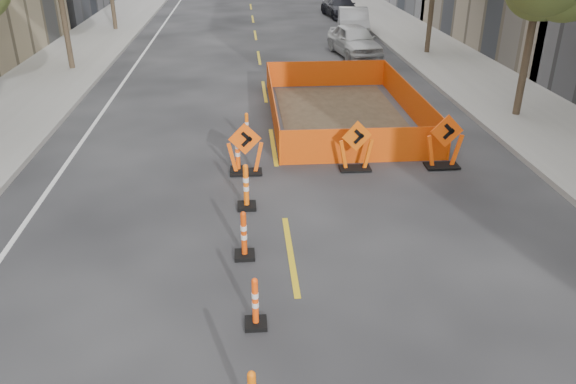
{
  "coord_description": "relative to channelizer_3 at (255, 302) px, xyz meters",
  "views": [
    {
      "loc": [
        -0.84,
        -5.64,
        6.1
      ],
      "look_at": [
        -0.0,
        4.61,
        1.1
      ],
      "focal_mm": 35.0,
      "sensor_mm": 36.0,
      "label": 1
    }
  ],
  "objects": [
    {
      "name": "sidewalk_right",
      "position": [
        9.77,
        10.17,
        -0.4
      ],
      "size": [
        4.0,
        90.0,
        0.15
      ],
      "primitive_type": "cube",
      "color": "gray",
      "rests_on": "ground"
    },
    {
      "name": "channelizer_3",
      "position": [
        0.0,
        0.0,
        0.0
      ],
      "size": [
        0.37,
        0.37,
        0.94
      ],
      "primitive_type": null,
      "color": "#FF480A",
      "rests_on": "ground"
    },
    {
      "name": "channelizer_4",
      "position": [
        -0.16,
        2.14,
        0.04
      ],
      "size": [
        0.4,
        0.4,
        1.03
      ],
      "primitive_type": null,
      "color": "#D83E09",
      "rests_on": "ground"
    },
    {
      "name": "channelizer_5",
      "position": [
        -0.08,
        4.27,
        0.08
      ],
      "size": [
        0.44,
        0.44,
        1.11
      ],
      "primitive_type": null,
      "color": "#FF620A",
      "rests_on": "ground"
    },
    {
      "name": "channelizer_6",
      "position": [
        -0.27,
        6.41,
        0.08
      ],
      "size": [
        0.44,
        0.44,
        1.1
      ],
      "primitive_type": null,
      "color": "#FB540A",
      "rests_on": "ground"
    },
    {
      "name": "channelizer_7",
      "position": [
        0.0,
        8.55,
        0.0
      ],
      "size": [
        0.37,
        0.37,
        0.95
      ],
      "primitive_type": null,
      "color": "#FF630A",
      "rests_on": "ground"
    },
    {
      "name": "chevron_sign_left",
      "position": [
        -0.07,
        6.25,
        0.24
      ],
      "size": [
        0.96,
        0.59,
        1.43
      ],
      "primitive_type": null,
      "rotation": [
        0.0,
        0.0,
        0.02
      ],
      "color": "#FF550A",
      "rests_on": "ground"
    },
    {
      "name": "chevron_sign_center",
      "position": [
        2.87,
        6.26,
        0.23
      ],
      "size": [
        1.03,
        0.75,
        1.41
      ],
      "primitive_type": null,
      "rotation": [
        0.0,
        0.0,
        0.21
      ],
      "color": "#D65109",
      "rests_on": "ground"
    },
    {
      "name": "chevron_sign_right",
      "position": [
        5.27,
        6.23,
        0.29
      ],
      "size": [
        1.05,
        0.67,
        1.52
      ],
      "primitive_type": null,
      "rotation": [
        0.0,
        0.0,
        0.07
      ],
      "color": "#E34609",
      "rests_on": "ground"
    },
    {
      "name": "safety_fence",
      "position": [
        3.27,
        10.77,
        0.03
      ],
      "size": [
        4.79,
        8.09,
        1.01
      ],
      "primitive_type": null,
      "rotation": [
        0.0,
        0.0,
        -0.01
      ],
      "color": "#ED4B0C",
      "rests_on": "ground"
    },
    {
      "name": "parked_car_near",
      "position": [
        5.49,
        20.26,
        0.28
      ],
      "size": [
        2.4,
        4.62,
        1.5
      ],
      "primitive_type": "imported",
      "rotation": [
        0.0,
        0.0,
        0.15
      ],
      "color": "#BABBBD",
      "rests_on": "ground"
    },
    {
      "name": "parked_car_mid",
      "position": [
        6.4,
        25.42,
        0.31
      ],
      "size": [
        2.25,
        4.89,
        1.55
      ],
      "primitive_type": "imported",
      "rotation": [
        0.0,
        0.0,
        -0.13
      ],
      "color": "gray",
      "rests_on": "ground"
    },
    {
      "name": "parked_car_far",
      "position": [
        6.85,
        32.65,
        0.2
      ],
      "size": [
        2.43,
        4.85,
        1.35
      ],
      "primitive_type": "imported",
      "rotation": [
        0.0,
        0.0,
        0.12
      ],
      "color": "black",
      "rests_on": "ground"
    }
  ]
}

